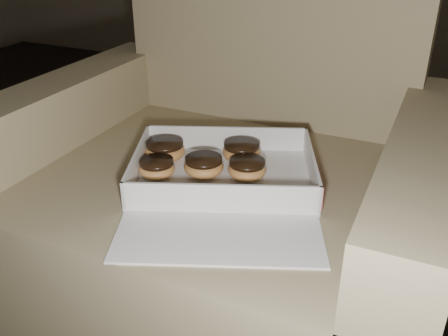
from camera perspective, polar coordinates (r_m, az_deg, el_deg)
name	(u,v)px	position (r m, az deg, el deg)	size (l,w,h in m)	color
armchair	(227,206)	(1.26, 0.33, -4.42)	(0.99, 0.84, 1.03)	#968160
bakery_box	(225,183)	(1.05, 0.08, -1.73)	(0.52, 0.56, 0.07)	white
donut_a	(157,168)	(1.09, -7.67, 0.03)	(0.08, 0.08, 0.04)	#CD8447
donut_b	(242,151)	(1.15, 2.04, 1.94)	(0.09, 0.09, 0.04)	#CD8447
donut_c	(247,169)	(1.07, 2.66, -0.06)	(0.08, 0.08, 0.04)	#CD8447
donut_d	(204,166)	(1.08, -2.33, 0.25)	(0.09, 0.09, 0.04)	#CD8447
donut_e	(165,150)	(1.16, -6.76, 2.04)	(0.09, 0.09, 0.05)	#CD8447
crumb_a	(258,190)	(1.04, 3.90, -2.48)	(0.01, 0.01, 0.00)	black
crumb_b	(278,189)	(1.04, 6.14, -2.35)	(0.01, 0.01, 0.00)	black
crumb_c	(235,186)	(1.05, 1.23, -2.02)	(0.01, 0.01, 0.00)	black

